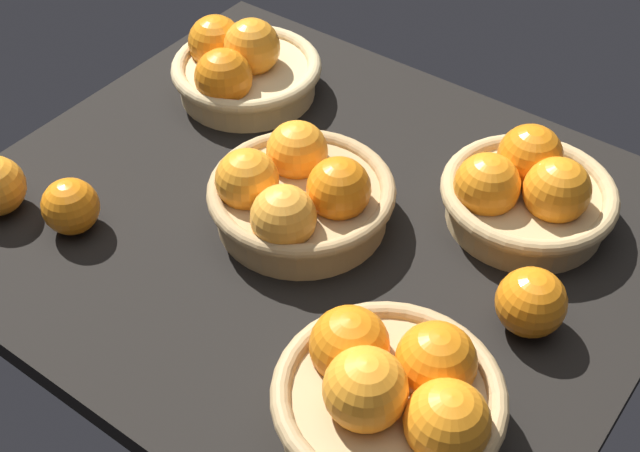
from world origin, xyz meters
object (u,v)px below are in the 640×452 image
object	(u,v)px
basket_far_left	(392,397)
loose_orange_front_gap	(70,206)
basket_near_right	(241,68)
basket_near_left	(526,192)
basket_center	(298,194)
loose_orange_side_gap	(531,302)

from	to	relation	value
basket_far_left	loose_orange_front_gap	size ratio (longest dim) A/B	3.23
basket_near_right	basket_near_left	size ratio (longest dim) A/B	1.01
basket_far_left	loose_orange_front_gap	xyz separation A→B (cm)	(46.76, -1.25, -1.73)
basket_center	basket_far_left	xyz separation A→B (cm)	(-25.34, 18.48, 0.80)
basket_near_left	loose_orange_front_gap	bearing A→B (deg)	37.95
basket_near_right	basket_far_left	world-z (taller)	basket_far_left
basket_far_left	loose_orange_front_gap	world-z (taller)	basket_far_left
loose_orange_front_gap	loose_orange_side_gap	world-z (taller)	loose_orange_side_gap
basket_far_left	loose_orange_front_gap	bearing A→B (deg)	-1.53
basket_center	basket_near_left	xyz separation A→B (cm)	(-22.07, -16.70, -0.04)
basket_center	loose_orange_front_gap	xyz separation A→B (cm)	(21.43, 17.23, -0.94)
basket_near_left	basket_near_right	bearing A→B (deg)	-0.21
basket_center	basket_far_left	bearing A→B (deg)	143.89
basket_center	loose_orange_side_gap	bearing A→B (deg)	-177.23
basket_far_left	loose_orange_side_gap	size ratio (longest dim) A/B	2.92
basket_center	basket_near_left	size ratio (longest dim) A/B	1.07
basket_center	basket_far_left	distance (cm)	31.37
basket_center	basket_near_right	xyz separation A→B (cm)	(23.24, -16.86, -0.09)
loose_orange_side_gap	basket_center	bearing A→B (deg)	2.77
basket_near_left	loose_orange_side_gap	xyz separation A→B (cm)	(-8.28, 15.23, -0.52)
loose_orange_front_gap	basket_near_left	bearing A→B (deg)	-142.05
basket_near_right	basket_near_left	distance (cm)	45.31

